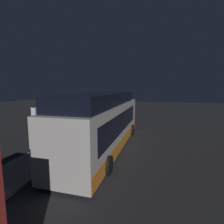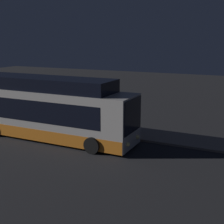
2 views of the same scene
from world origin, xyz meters
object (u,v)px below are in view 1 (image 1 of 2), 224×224
(bus_lead, at_px, (104,124))
(passenger_waiting, at_px, (98,118))
(suitcase, at_px, (89,126))
(sign_post, at_px, (37,124))
(trash_bin, at_px, (88,130))
(passenger_boarding, at_px, (90,121))

(bus_lead, relative_size, passenger_waiting, 6.31)
(bus_lead, height_order, suitcase, bus_lead)
(sign_post, bearing_deg, trash_bin, -16.15)
(suitcase, relative_size, trash_bin, 1.37)
(bus_lead, bearing_deg, sign_post, 117.61)
(bus_lead, distance_m, sign_post, 4.19)
(passenger_waiting, height_order, trash_bin, passenger_waiting)
(passenger_boarding, xyz_separation_m, sign_post, (-5.63, 1.19, 0.80))
(bus_lead, height_order, passenger_boarding, bus_lead)
(trash_bin, bearing_deg, passenger_boarding, 10.66)
(passenger_boarding, xyz_separation_m, suitcase, (0.55, 0.43, -0.64))
(passenger_waiting, bearing_deg, sign_post, 25.61)
(suitcase, xyz_separation_m, trash_bin, (-1.47, -0.60, -0.00))
(bus_lead, distance_m, trash_bin, 3.83)
(passenger_boarding, relative_size, trash_bin, 2.72)
(passenger_boarding, height_order, suitcase, passenger_boarding)
(passenger_boarding, height_order, sign_post, sign_post)
(bus_lead, bearing_deg, passenger_boarding, 34.25)
(passenger_boarding, bearing_deg, bus_lead, 106.09)
(passenger_waiting, xyz_separation_m, sign_post, (-6.92, 1.47, 0.80))
(bus_lead, relative_size, trash_bin, 17.31)
(sign_post, height_order, trash_bin, sign_post)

